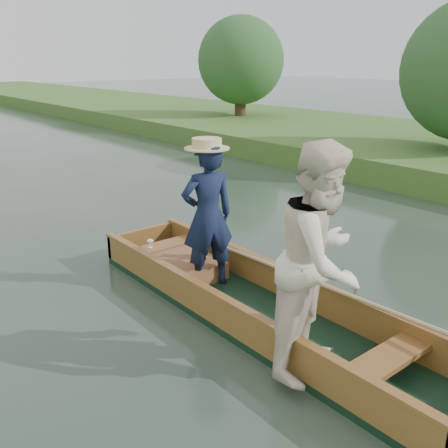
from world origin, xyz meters
TOP-DOWN VIEW (x-y plane):
  - ground at (0.00, 0.00)m, footprint 120.00×120.00m
  - punt at (-0.15, -0.31)m, footprint 1.44×5.00m

SIDE VIEW (x-z plane):
  - ground at x=0.00m, z-range 0.00..0.00m
  - punt at x=-0.15m, z-range -0.28..1.85m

